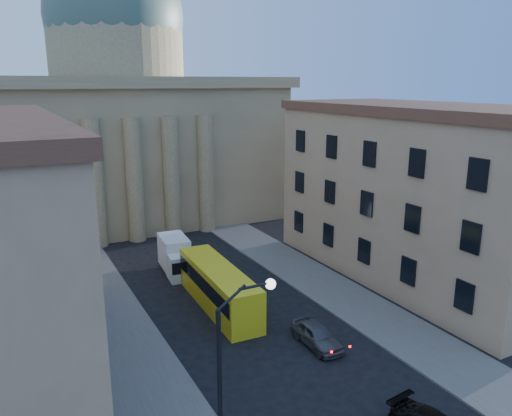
% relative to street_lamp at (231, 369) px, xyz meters
% --- Properties ---
extents(sidewalk_left, '(5.00, 60.00, 0.15)m').
position_rel_street_lamp_xyz_m(sidewalk_left, '(-1.53, 10.00, -5.21)').
color(sidewalk_left, '#54514D').
rests_on(sidewalk_left, ground).
extents(sidewalk_right, '(5.00, 60.00, 0.15)m').
position_rel_street_lamp_xyz_m(sidewalk_right, '(15.47, 10.00, -5.21)').
color(sidewalk_right, '#54514D').
rests_on(sidewalk_right, ground).
extents(church, '(68.02, 28.76, 36.60)m').
position_rel_street_lamp_xyz_m(church, '(6.97, 47.47, 6.59)').
color(church, olive).
rests_on(church, ground).
extents(building_right, '(11.60, 26.60, 14.70)m').
position_rel_street_lamp_xyz_m(building_right, '(23.97, 14.00, 2.14)').
color(building_right, tan).
rests_on(building_right, ground).
extents(street_lamp, '(2.62, 0.44, 8.83)m').
position_rel_street_lamp_xyz_m(street_lamp, '(0.00, 0.00, 0.00)').
color(street_lamp, black).
rests_on(street_lamp, ground).
extents(car_right_far, '(1.76, 4.29, 1.46)m').
position_rel_street_lamp_xyz_m(car_right_far, '(9.47, 7.63, -4.56)').
color(car_right_far, '#4A4A4F').
rests_on(car_right_far, ground).
extents(car_right_distant, '(1.95, 4.57, 1.46)m').
position_rel_street_lamp_xyz_m(car_right_distant, '(7.77, 22.01, -4.55)').
color(car_right_distant, black).
rests_on(car_right_distant, ground).
extents(city_bus, '(2.93, 11.13, 3.11)m').
position_rel_street_lamp_xyz_m(city_bus, '(6.17, 15.81, -3.61)').
color(city_bus, yellow).
rests_on(city_bus, ground).
extents(box_truck, '(2.67, 5.73, 3.05)m').
position_rel_street_lamp_xyz_m(box_truck, '(5.65, 24.03, -3.84)').
color(box_truck, silver).
rests_on(box_truck, ground).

